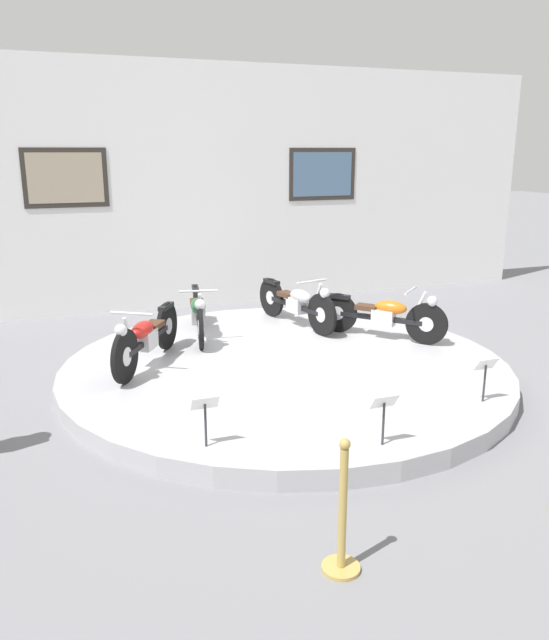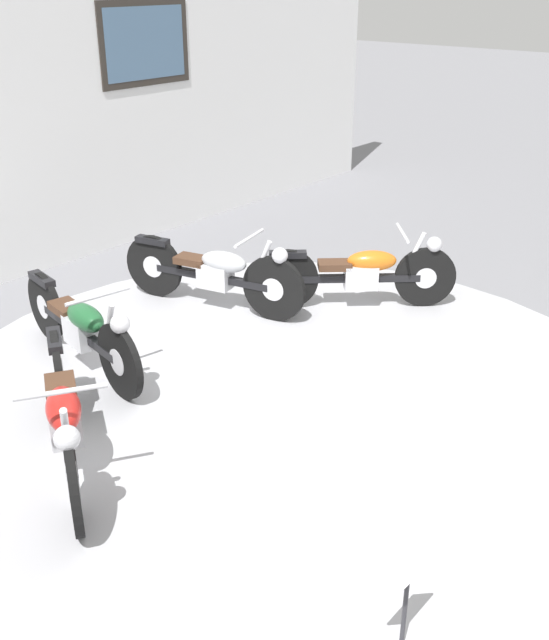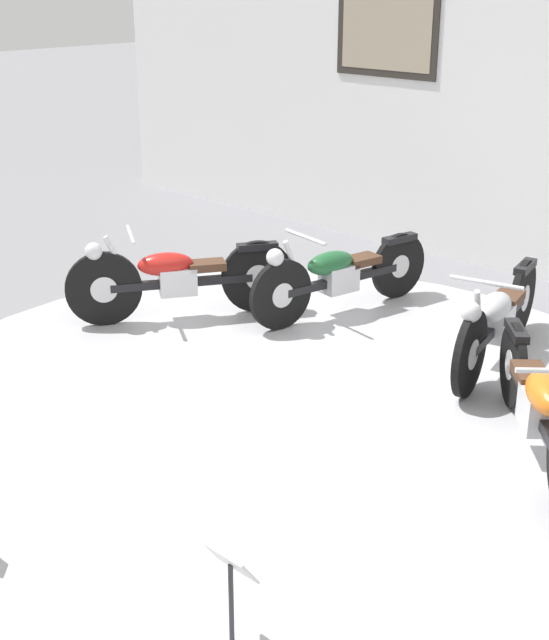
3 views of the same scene
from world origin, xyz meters
The scene contains 7 objects.
ground_plane centered at (0.00, 0.00, 0.00)m, with size 60.00×60.00×0.00m, color slate.
display_platform centered at (0.00, 0.00, 0.11)m, with size 5.78×5.78×0.22m, color #ADADB2.
motorcycle_red centered at (-1.72, 0.48, 0.61)m, with size 1.11×1.73×0.80m.
motorcycle_green centered at (-0.79, 1.55, 0.59)m, with size 0.55×1.94×0.78m.
motorcycle_silver centered at (0.79, 1.55, 0.60)m, with size 0.63×1.94×0.79m.
motorcycle_orange centered at (1.73, 0.48, 0.59)m, with size 1.35×1.48×0.78m.
info_placard_front_left centered at (-1.57, -2.00, 0.58)m, with size 0.26×0.11×0.51m.
Camera 2 is at (-4.01, -3.24, 3.24)m, focal length 42.00 mm.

